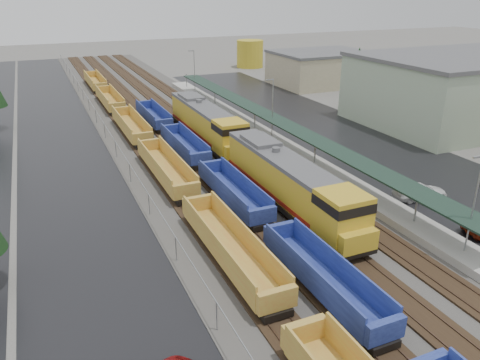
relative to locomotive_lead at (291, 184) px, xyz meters
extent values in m
cube|color=#302D2B|center=(-2.00, 27.98, -2.49)|extent=(20.00, 160.00, 0.08)
cube|color=black|center=(-8.00, 27.98, -2.38)|extent=(2.60, 160.00, 0.15)
cube|color=#473326|center=(-8.72, 27.98, -2.27)|extent=(0.08, 160.00, 0.07)
cube|color=#473326|center=(-7.28, 27.98, -2.27)|extent=(0.08, 160.00, 0.07)
cube|color=black|center=(-4.00, 27.98, -2.38)|extent=(2.60, 160.00, 0.15)
cube|color=#473326|center=(-4.72, 27.98, -2.27)|extent=(0.08, 160.00, 0.07)
cube|color=#473326|center=(-3.28, 27.98, -2.27)|extent=(0.08, 160.00, 0.07)
cube|color=black|center=(0.00, 27.98, -2.38)|extent=(2.60, 160.00, 0.15)
cube|color=#473326|center=(-0.72, 27.98, -2.27)|extent=(0.08, 160.00, 0.07)
cube|color=#473326|center=(0.72, 27.98, -2.27)|extent=(0.08, 160.00, 0.07)
cube|color=black|center=(4.00, 27.98, -2.38)|extent=(2.60, 160.00, 0.15)
cube|color=#473326|center=(3.28, 27.98, -2.27)|extent=(0.08, 160.00, 0.07)
cube|color=#473326|center=(4.72, 27.98, -2.27)|extent=(0.08, 160.00, 0.07)
cube|color=black|center=(-17.00, 27.98, -2.52)|extent=(10.00, 160.00, 0.02)
cube|color=black|center=(17.00, 17.98, -2.52)|extent=(16.00, 100.00, 0.02)
cube|color=#9E9B93|center=(7.50, 17.98, -2.18)|extent=(3.00, 80.00, 0.70)
cylinder|color=gray|center=(7.50, -7.02, -0.63)|extent=(0.16, 0.16, 2.40)
cylinder|color=gray|center=(7.50, 7.98, -0.63)|extent=(0.16, 0.16, 2.40)
cylinder|color=gray|center=(7.50, 22.98, -0.63)|extent=(0.16, 0.16, 2.40)
cylinder|color=gray|center=(7.50, 37.98, -0.63)|extent=(0.16, 0.16, 2.40)
cylinder|color=gray|center=(7.50, 52.98, -0.63)|extent=(0.16, 0.16, 2.40)
cube|color=#182C22|center=(7.50, 17.98, 0.67)|extent=(2.60, 65.00, 0.15)
cylinder|color=gray|center=(7.50, -12.02, 1.47)|extent=(0.12, 0.12, 8.00)
cube|color=gray|center=(7.00, -12.02, 5.37)|extent=(1.00, 0.15, 0.12)
cylinder|color=gray|center=(7.50, 17.98, 1.47)|extent=(0.12, 0.12, 8.00)
cube|color=gray|center=(7.00, 17.98, 5.37)|extent=(1.00, 0.15, 0.12)
cylinder|color=gray|center=(7.50, 47.98, 1.47)|extent=(0.12, 0.12, 8.00)
cube|color=gray|center=(7.00, 47.98, 5.37)|extent=(1.00, 0.15, 0.12)
cylinder|color=gray|center=(-11.50, -12.02, -1.53)|extent=(0.08, 0.08, 2.00)
cylinder|color=gray|center=(-11.50, -4.02, -1.53)|extent=(0.08, 0.08, 2.00)
cylinder|color=gray|center=(-11.50, 3.98, -1.53)|extent=(0.08, 0.08, 2.00)
cylinder|color=gray|center=(-11.50, 11.98, -1.53)|extent=(0.08, 0.08, 2.00)
cylinder|color=gray|center=(-11.50, 19.98, -1.53)|extent=(0.08, 0.08, 2.00)
cylinder|color=gray|center=(-11.50, 27.98, -1.53)|extent=(0.08, 0.08, 2.00)
cylinder|color=gray|center=(-11.50, 35.98, -1.53)|extent=(0.08, 0.08, 2.00)
cylinder|color=gray|center=(-11.50, 43.98, -1.53)|extent=(0.08, 0.08, 2.00)
cylinder|color=gray|center=(-11.50, 51.98, -1.53)|extent=(0.08, 0.08, 2.00)
cylinder|color=gray|center=(-11.50, 59.98, -1.53)|extent=(0.08, 0.08, 2.00)
cylinder|color=gray|center=(-11.50, 67.98, -1.53)|extent=(0.08, 0.08, 2.00)
cylinder|color=gray|center=(-11.50, 75.98, -1.53)|extent=(0.08, 0.08, 2.00)
cylinder|color=gray|center=(-11.50, 83.98, -1.53)|extent=(0.08, 0.08, 2.00)
cylinder|color=gray|center=(-11.50, 91.98, -1.53)|extent=(0.08, 0.08, 2.00)
cylinder|color=gray|center=(-11.50, 99.98, -1.53)|extent=(0.08, 0.08, 2.00)
cube|color=gray|center=(-11.50, 27.98, -0.53)|extent=(0.05, 160.00, 0.05)
cube|color=#99AF94|center=(38.00, 15.98, 1.97)|extent=(30.00, 20.00, 9.00)
cube|color=#59595B|center=(38.00, 15.98, 6.72)|extent=(30.60, 20.40, 0.50)
cube|color=tan|center=(34.00, 47.98, 0.47)|extent=(18.00, 14.00, 6.00)
cube|color=#59595B|center=(34.00, 47.98, 3.72)|extent=(18.36, 14.28, 0.50)
ellipsoid|color=#53624C|center=(38.00, 177.98, -2.53)|extent=(196.00, 140.00, 25.20)
ellipsoid|color=#53624C|center=(108.00, 187.98, -2.53)|extent=(168.00, 120.00, 21.60)
cylinder|color=#332316|center=(26.00, 25.98, -1.03)|extent=(0.50, 0.50, 3.00)
cone|color=black|center=(26.00, 25.98, 3.97)|extent=(4.40, 4.40, 7.00)
cube|color=black|center=(0.00, 0.75, -1.66)|extent=(3.16, 21.04, 0.42)
cube|color=gold|center=(0.00, 1.80, 0.13)|extent=(2.95, 16.83, 3.16)
cube|color=gold|center=(0.00, -7.46, 0.34)|extent=(3.16, 3.37, 3.58)
cube|color=black|center=(0.00, -7.46, 1.40)|extent=(3.21, 3.42, 0.74)
cube|color=gold|center=(0.00, -9.35, -0.71)|extent=(2.95, 1.05, 1.47)
cube|color=#59595B|center=(0.00, 1.80, 1.82)|extent=(3.00, 16.83, 0.37)
cube|color=maroon|center=(-1.49, 1.80, -1.13)|extent=(0.04, 16.83, 0.37)
cube|color=maroon|center=(1.49, 1.80, -1.13)|extent=(0.04, 16.83, 0.37)
cube|color=black|center=(0.00, 0.75, -2.08)|extent=(2.31, 6.31, 0.63)
cube|color=black|center=(0.00, -6.62, -1.97)|extent=(2.53, 4.21, 0.53)
cube|color=black|center=(0.00, 8.11, -1.97)|extent=(2.53, 4.21, 0.53)
cylinder|color=#59595B|center=(0.00, 2.85, 2.13)|extent=(0.74, 0.74, 0.53)
cube|color=#59595B|center=(0.00, 6.01, 2.08)|extent=(2.53, 4.21, 0.53)
cube|color=black|center=(0.00, 21.75, -1.66)|extent=(3.16, 21.04, 0.42)
cube|color=gold|center=(0.00, 22.80, 0.13)|extent=(2.95, 16.83, 3.16)
cube|color=gold|center=(0.00, 13.54, 0.34)|extent=(3.16, 3.37, 3.58)
cube|color=black|center=(0.00, 13.54, 1.40)|extent=(3.21, 3.42, 0.74)
cube|color=gold|center=(0.00, 11.65, -0.71)|extent=(2.95, 1.05, 1.47)
cube|color=#59595B|center=(0.00, 22.80, 1.82)|extent=(3.00, 16.83, 0.37)
cube|color=maroon|center=(-1.49, 22.80, -1.13)|extent=(0.04, 16.83, 0.37)
cube|color=maroon|center=(1.49, 22.80, -1.13)|extent=(0.04, 16.83, 0.37)
cube|color=black|center=(0.00, 21.75, -2.08)|extent=(2.31, 6.31, 0.63)
cube|color=black|center=(0.00, 14.38, -1.97)|extent=(2.53, 4.21, 0.53)
cube|color=black|center=(0.00, 29.11, -1.97)|extent=(2.53, 4.21, 0.53)
cylinder|color=#59595B|center=(0.00, 23.85, 2.13)|extent=(0.74, 0.74, 0.53)
cube|color=#59595B|center=(0.00, 27.01, 2.08)|extent=(2.53, 4.21, 0.53)
cube|color=#BA7933|center=(-8.00, -15.60, -1.02)|extent=(2.51, 0.48, 1.35)
cube|color=black|center=(-8.00, -16.28, -1.99)|extent=(1.93, 2.13, 0.48)
cube|color=#BA7933|center=(-8.00, -5.60, -1.70)|extent=(2.51, 13.63, 0.24)
cube|color=#BA7933|center=(-9.21, -5.60, -0.83)|extent=(0.15, 13.63, 1.74)
cube|color=#BA7933|center=(-6.79, -5.60, -0.83)|extent=(0.15, 13.63, 1.74)
cube|color=#BA7933|center=(-8.00, -12.61, -1.02)|extent=(2.51, 0.48, 1.35)
cube|color=#BA7933|center=(-8.00, 1.41, -1.02)|extent=(2.51, 0.48, 1.35)
cube|color=black|center=(-8.00, -11.93, -1.99)|extent=(1.93, 2.13, 0.48)
cube|color=black|center=(-8.00, 0.73, -1.99)|extent=(1.93, 2.13, 0.48)
cube|color=#BA7933|center=(-8.00, 11.42, -1.70)|extent=(2.51, 13.63, 0.24)
cube|color=#BA7933|center=(-9.21, 11.42, -0.83)|extent=(0.15, 13.63, 1.74)
cube|color=#BA7933|center=(-6.79, 11.42, -0.83)|extent=(0.15, 13.63, 1.74)
cube|color=#BA7933|center=(-8.00, 4.41, -1.02)|extent=(2.51, 0.48, 1.35)
cube|color=#BA7933|center=(-8.00, 18.42, -1.02)|extent=(2.51, 0.48, 1.35)
cube|color=black|center=(-8.00, 5.09, -1.99)|extent=(1.93, 2.13, 0.48)
cube|color=black|center=(-8.00, 17.75, -1.99)|extent=(1.93, 2.13, 0.48)
cube|color=#BA7933|center=(-8.00, 28.43, -1.70)|extent=(2.51, 13.63, 0.24)
cube|color=#BA7933|center=(-9.21, 28.43, -0.83)|extent=(0.15, 13.63, 1.74)
cube|color=#BA7933|center=(-6.79, 28.43, -0.83)|extent=(0.15, 13.63, 1.74)
cube|color=#BA7933|center=(-8.00, 21.42, -1.02)|extent=(2.51, 0.48, 1.35)
cube|color=#BA7933|center=(-8.00, 35.44, -1.02)|extent=(2.51, 0.48, 1.35)
cube|color=black|center=(-8.00, 22.10, -1.99)|extent=(1.93, 2.13, 0.48)
cube|color=black|center=(-8.00, 34.76, -1.99)|extent=(1.93, 2.13, 0.48)
cube|color=#BA7933|center=(-8.00, 45.44, -1.70)|extent=(2.51, 13.63, 0.24)
cube|color=#BA7933|center=(-9.21, 45.44, -0.83)|extent=(0.15, 13.63, 1.74)
cube|color=#BA7933|center=(-6.79, 45.44, -0.83)|extent=(0.15, 13.63, 1.74)
cube|color=#BA7933|center=(-8.00, 38.44, -1.02)|extent=(2.51, 0.48, 1.35)
cube|color=#BA7933|center=(-8.00, 52.45, -1.02)|extent=(2.51, 0.48, 1.35)
cube|color=black|center=(-8.00, 39.11, -1.99)|extent=(1.93, 2.13, 0.48)
cube|color=black|center=(-8.00, 51.77, -1.99)|extent=(1.93, 2.13, 0.48)
cube|color=#BA7933|center=(-8.00, 62.46, -1.70)|extent=(2.51, 13.63, 0.24)
cube|color=#BA7933|center=(-9.21, 62.46, -0.83)|extent=(0.15, 13.63, 1.74)
cube|color=#BA7933|center=(-6.79, 62.46, -0.83)|extent=(0.15, 13.63, 1.74)
cube|color=#BA7933|center=(-8.00, 55.45, -1.02)|extent=(2.51, 0.48, 1.35)
cube|color=#BA7933|center=(-8.00, 69.47, -1.02)|extent=(2.51, 0.48, 1.35)
cube|color=black|center=(-8.00, 56.13, -1.99)|extent=(1.93, 2.13, 0.48)
cube|color=black|center=(-8.00, 68.79, -1.99)|extent=(1.93, 2.13, 0.48)
cube|color=navy|center=(-4.00, -11.31, -1.73)|extent=(2.40, 11.36, 0.23)
cube|color=navy|center=(-5.16, -11.31, -0.89)|extent=(0.14, 11.36, 1.66)
cube|color=navy|center=(-2.84, -11.31, -0.89)|extent=(0.14, 11.36, 1.66)
cube|color=navy|center=(-4.00, -17.17, -1.08)|extent=(2.40, 0.46, 1.29)
cube|color=navy|center=(-4.00, -5.44, -1.08)|extent=(2.40, 0.46, 1.29)
cube|color=black|center=(-4.00, -16.53, -2.00)|extent=(1.85, 2.03, 0.46)
cube|color=black|center=(-4.00, -6.09, -2.00)|extent=(1.85, 2.03, 0.46)
cube|color=navy|center=(-4.00, 3.30, -1.73)|extent=(2.40, 11.36, 0.23)
cube|color=navy|center=(-5.16, 3.30, -0.89)|extent=(0.14, 11.36, 1.66)
cube|color=navy|center=(-2.84, 3.30, -0.89)|extent=(0.14, 11.36, 1.66)
cube|color=navy|center=(-4.00, -2.57, -1.08)|extent=(2.40, 0.46, 1.29)
cube|color=navy|center=(-4.00, 9.16, -1.08)|extent=(2.40, 0.46, 1.29)
cube|color=black|center=(-4.00, -1.92, -2.00)|extent=(1.85, 2.03, 0.46)
cube|color=black|center=(-4.00, 8.52, -2.00)|extent=(1.85, 2.03, 0.46)
cube|color=navy|center=(-4.00, 17.90, -1.73)|extent=(2.40, 11.36, 0.23)
cube|color=navy|center=(-5.16, 17.90, -0.89)|extent=(0.14, 11.36, 1.66)
cube|color=navy|center=(-2.84, 17.90, -0.89)|extent=(0.14, 11.36, 1.66)
cube|color=navy|center=(-4.00, 12.03, -1.08)|extent=(2.40, 0.46, 1.29)
cube|color=navy|center=(-4.00, 23.76, -1.08)|extent=(2.40, 0.46, 1.29)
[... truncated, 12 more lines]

